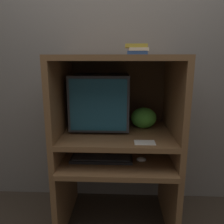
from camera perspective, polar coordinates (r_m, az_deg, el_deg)
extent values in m
cube|color=gray|center=(2.01, 1.66, 12.40)|extent=(6.00, 0.06, 2.60)
cube|color=brown|center=(1.96, -11.88, -18.47)|extent=(0.04, 0.67, 0.61)
cube|color=brown|center=(1.95, 14.55, -18.84)|extent=(0.04, 0.67, 0.61)
cube|color=brown|center=(1.66, 1.23, -13.05)|extent=(0.81, 0.49, 0.04)
cube|color=brown|center=(1.79, -12.49, -7.50)|extent=(0.04, 0.67, 0.18)
cube|color=brown|center=(1.77, 15.29, -7.83)|extent=(0.04, 0.67, 0.18)
cube|color=brown|center=(1.70, 1.36, -5.56)|extent=(0.81, 0.67, 0.04)
cube|color=brown|center=(1.69, -13.11, 4.47)|extent=(0.04, 0.67, 0.57)
cube|color=brown|center=(1.68, 16.06, 4.23)|extent=(0.04, 0.67, 0.57)
cube|color=brown|center=(1.61, 1.47, 13.83)|extent=(0.81, 0.67, 0.04)
cube|color=#48321E|center=(1.95, 1.59, 5.92)|extent=(0.81, 0.01, 0.57)
cylinder|color=#333338|center=(1.80, -2.86, -3.64)|extent=(0.23, 0.23, 0.02)
cube|color=#333338|center=(1.75, -2.94, 3.10)|extent=(0.44, 0.40, 0.41)
cube|color=navy|center=(1.55, -3.64, 1.78)|extent=(0.41, 0.01, 0.37)
cube|color=black|center=(1.65, -2.76, -12.17)|extent=(0.45, 0.15, 0.02)
cube|color=#333335|center=(1.64, -2.77, -11.76)|extent=(0.42, 0.11, 0.01)
ellipsoid|color=#B7B7B7|center=(1.64, 7.63, -12.17)|extent=(0.07, 0.05, 0.03)
ellipsoid|color=green|center=(1.77, 8.26, -1.52)|extent=(0.20, 0.15, 0.17)
cube|color=navy|center=(1.61, 6.59, 14.98)|extent=(0.14, 0.09, 0.03)
cube|color=beige|center=(1.61, 6.97, 15.92)|extent=(0.13, 0.11, 0.02)
cube|color=gold|center=(1.62, 6.31, 16.78)|extent=(0.15, 0.10, 0.03)
cube|color=white|center=(1.48, 8.54, -7.89)|extent=(0.14, 0.09, 0.00)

